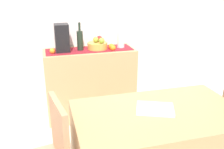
{
  "coord_description": "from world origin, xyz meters",
  "views": [
    {
      "loc": [
        -0.71,
        -2.04,
        1.67
      ],
      "look_at": [
        -0.06,
        0.36,
        0.75
      ],
      "focal_mm": 40.82,
      "sensor_mm": 36.0,
      "label": 1
    }
  ],
  "objects_px": {
    "coffee_maker": "(62,38)",
    "wine_bottle": "(80,40)",
    "open_book": "(155,109)",
    "fruit_bowl": "(97,46)",
    "sideboard_console": "(91,83)",
    "ceramic_vase": "(121,39)"
  },
  "relations": [
    {
      "from": "coffee_maker",
      "to": "wine_bottle",
      "type": "bearing_deg",
      "value": -0.0
    },
    {
      "from": "coffee_maker",
      "to": "open_book",
      "type": "height_order",
      "value": "coffee_maker"
    },
    {
      "from": "fruit_bowl",
      "to": "wine_bottle",
      "type": "xyz_separation_m",
      "value": [
        -0.21,
        -0.0,
        0.08
      ]
    },
    {
      "from": "sideboard_console",
      "to": "wine_bottle",
      "type": "relative_size",
      "value": 3.3
    },
    {
      "from": "ceramic_vase",
      "to": "sideboard_console",
      "type": "bearing_deg",
      "value": 180.0
    },
    {
      "from": "open_book",
      "to": "ceramic_vase",
      "type": "bearing_deg",
      "value": 106.64
    },
    {
      "from": "coffee_maker",
      "to": "open_book",
      "type": "distance_m",
      "value": 1.51
    },
    {
      "from": "wine_bottle",
      "to": "ceramic_vase",
      "type": "relative_size",
      "value": 1.6
    },
    {
      "from": "fruit_bowl",
      "to": "coffee_maker",
      "type": "bearing_deg",
      "value": 180.0
    },
    {
      "from": "wine_bottle",
      "to": "ceramic_vase",
      "type": "bearing_deg",
      "value": 0.0
    },
    {
      "from": "ceramic_vase",
      "to": "open_book",
      "type": "relative_size",
      "value": 0.74
    },
    {
      "from": "fruit_bowl",
      "to": "ceramic_vase",
      "type": "distance_m",
      "value": 0.3
    },
    {
      "from": "fruit_bowl",
      "to": "coffee_maker",
      "type": "relative_size",
      "value": 0.74
    },
    {
      "from": "wine_bottle",
      "to": "ceramic_vase",
      "type": "distance_m",
      "value": 0.51
    },
    {
      "from": "sideboard_console",
      "to": "wine_bottle",
      "type": "bearing_deg",
      "value": -180.0
    },
    {
      "from": "sideboard_console",
      "to": "open_book",
      "type": "bearing_deg",
      "value": -79.54
    },
    {
      "from": "sideboard_console",
      "to": "fruit_bowl",
      "type": "height_order",
      "value": "fruit_bowl"
    },
    {
      "from": "sideboard_console",
      "to": "ceramic_vase",
      "type": "height_order",
      "value": "ceramic_vase"
    },
    {
      "from": "sideboard_console",
      "to": "coffee_maker",
      "type": "relative_size",
      "value": 3.4
    },
    {
      "from": "fruit_bowl",
      "to": "open_book",
      "type": "xyz_separation_m",
      "value": [
        0.15,
        -1.37,
        -0.18
      ]
    },
    {
      "from": "fruit_bowl",
      "to": "wine_bottle",
      "type": "height_order",
      "value": "wine_bottle"
    },
    {
      "from": "sideboard_console",
      "to": "ceramic_vase",
      "type": "distance_m",
      "value": 0.67
    }
  ]
}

